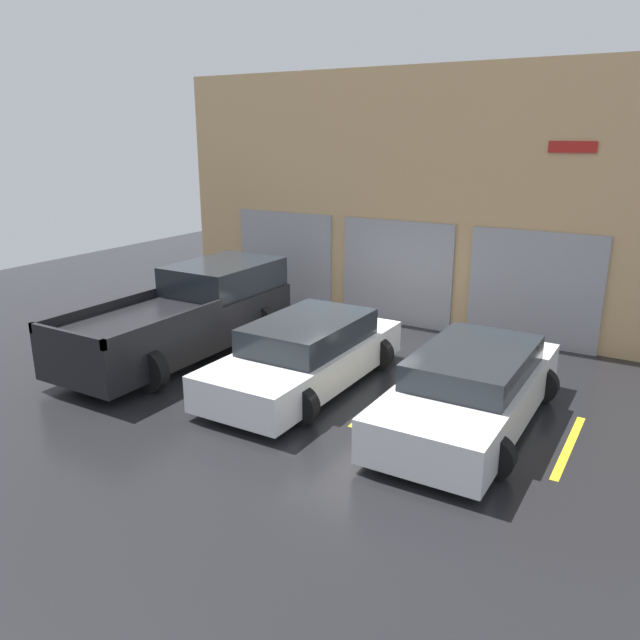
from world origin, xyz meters
name	(u,v)px	position (x,y,z in m)	size (l,w,h in m)	color
ground_plane	(343,361)	(0.00, 0.00, 0.00)	(28.00, 28.00, 0.00)	black
shophouse_building	(412,203)	(-0.01, 3.29, 2.84)	(12.36, 0.68, 5.80)	tan
pickup_truck	(189,315)	(-3.03, -1.09, 0.80)	(2.42, 5.35, 1.69)	black
sedan_white	(307,354)	(0.00, -1.36, 0.58)	(2.14, 4.47, 1.22)	white
sedan_side	(471,389)	(3.03, -1.37, 0.57)	(2.14, 4.56, 1.19)	white
parking_stripe_far_left	(129,343)	(-4.54, -1.39, 0.00)	(0.12, 2.20, 0.01)	gold
parking_stripe_left	(240,369)	(-1.51, -1.39, 0.00)	(0.12, 2.20, 0.01)	gold
parking_stripe_centre	(381,402)	(1.51, -1.39, 0.00)	(0.12, 2.20, 0.01)	gold
parking_stripe_right	(569,446)	(4.54, -1.39, 0.00)	(0.12, 2.20, 0.01)	gold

